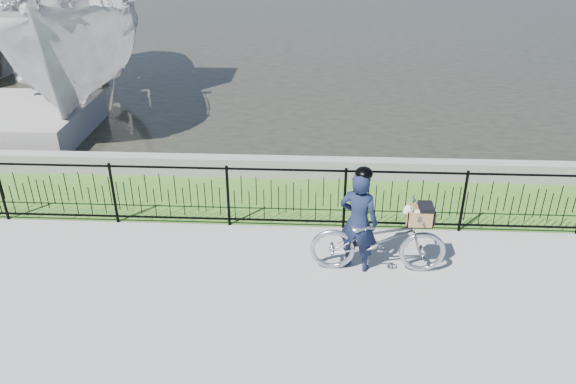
{
  "coord_description": "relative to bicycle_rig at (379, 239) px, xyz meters",
  "views": [
    {
      "loc": [
        0.44,
        -6.82,
        5.15
      ],
      "look_at": [
        0.06,
        1.0,
        1.0
      ],
      "focal_mm": 35.0,
      "sensor_mm": 36.0,
      "label": 1
    }
  ],
  "objects": [
    {
      "name": "grass_strip",
      "position": [
        -1.47,
        2.2,
        -0.55
      ],
      "size": [
        60.0,
        2.0,
        0.01
      ],
      "primitive_type": "cube",
      "color": "#3D6B21",
      "rests_on": "ground"
    },
    {
      "name": "boat_near",
      "position": [
        -7.37,
        7.62,
        1.32
      ],
      "size": [
        5.46,
        9.54,
        5.27
      ],
      "color": "silver",
      "rests_on": "water"
    },
    {
      "name": "fence",
      "position": [
        -1.47,
        1.2,
        0.03
      ],
      "size": [
        14.0,
        0.06,
        1.15
      ],
      "primitive_type": null,
      "color": "black",
      "rests_on": "ground"
    },
    {
      "name": "quay_wall",
      "position": [
        -1.47,
        3.2,
        -0.35
      ],
      "size": [
        60.0,
        0.3,
        0.4
      ],
      "primitive_type": "cube",
      "color": "gray",
      "rests_on": "ground"
    },
    {
      "name": "bicycle_rig",
      "position": [
        0.0,
        0.0,
        0.0
      ],
      "size": [
        2.06,
        0.72,
        1.17
      ],
      "color": "#A5A9B0",
      "rests_on": "ground"
    },
    {
      "name": "ground",
      "position": [
        -1.47,
        -0.4,
        -0.55
      ],
      "size": [
        120.0,
        120.0,
        0.0
      ],
      "primitive_type": "plane",
      "color": "gray",
      "rests_on": "ground"
    },
    {
      "name": "cyclist",
      "position": [
        -0.32,
        0.05,
        0.3
      ],
      "size": [
        0.7,
        0.58,
        1.71
      ],
      "color": "#121A33",
      "rests_on": "ground"
    }
  ]
}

